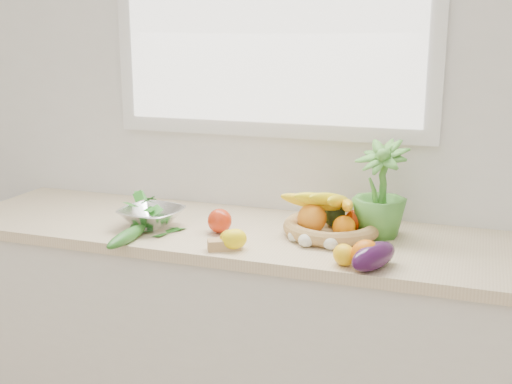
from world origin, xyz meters
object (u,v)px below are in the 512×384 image
(cucumber, at_px, (127,236))
(colander_with_spinach, at_px, (152,212))
(apple, at_px, (220,221))
(eggplant, at_px, (374,256))
(potted_herb, at_px, (380,189))
(fruit_basket, at_px, (331,221))

(cucumber, distance_m, colander_with_spinach, 0.19)
(apple, xyz_separation_m, cucumber, (-0.26, -0.21, -0.02))
(apple, xyz_separation_m, colander_with_spinach, (-0.26, -0.02, 0.02))
(apple, relative_size, eggplant, 0.43)
(apple, bearing_deg, eggplant, -17.52)
(potted_herb, relative_size, fruit_basket, 0.75)
(eggplant, relative_size, colander_with_spinach, 0.82)
(apple, distance_m, eggplant, 0.61)
(potted_herb, distance_m, colander_with_spinach, 0.83)
(cucumber, relative_size, colander_with_spinach, 0.99)
(apple, distance_m, fruit_basket, 0.40)
(potted_herb, bearing_deg, apple, -164.23)
(potted_herb, height_order, fruit_basket, potted_herb)
(colander_with_spinach, bearing_deg, potted_herb, 12.50)
(apple, distance_m, colander_with_spinach, 0.26)
(eggplant, relative_size, fruit_basket, 0.45)
(cucumber, distance_m, potted_herb, 0.89)
(apple, bearing_deg, potted_herb, 15.77)
(apple, height_order, potted_herb, potted_herb)
(colander_with_spinach, bearing_deg, apple, 5.45)
(apple, bearing_deg, cucumber, -139.99)
(eggplant, distance_m, potted_herb, 0.36)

